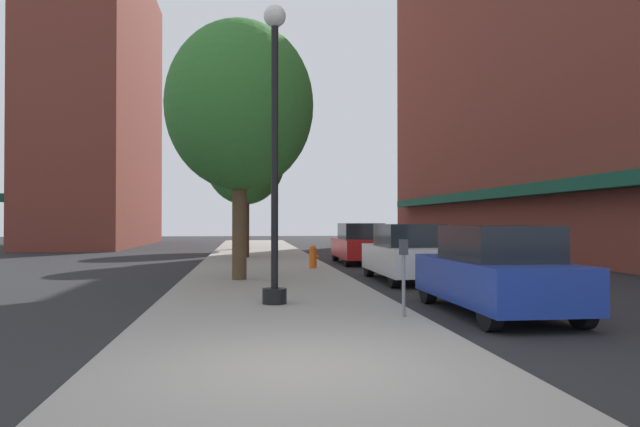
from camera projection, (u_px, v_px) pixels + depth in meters
The scene contains 13 objects.
ground_plane at pixel (357, 262), 24.87m from camera, with size 90.00×90.00×0.00m, color #232326.
sidewalk_slab at pixel (261, 260), 25.37m from camera, with size 4.80×50.00×0.12m, color gray.
building_right_brick at pixel (552, 52), 30.32m from camera, with size 6.80×40.00×20.97m.
building_far_background at pixel (101, 107), 42.02m from camera, with size 6.80×18.00×19.81m.
lamppost at pixel (275, 147), 11.60m from camera, with size 0.48×0.48×5.90m.
fire_hydrant at pixel (313, 256), 20.38m from camera, with size 0.33×0.26×0.79m.
parking_meter_near at pixel (404, 268), 9.99m from camera, with size 0.14×0.09×1.31m.
tree_near at pixel (245, 163), 35.06m from camera, with size 4.27×4.27×7.57m.
tree_mid at pixel (240, 106), 16.42m from camera, with size 4.12×4.12×7.23m.
tree_far at pixel (245, 159), 26.48m from camera, with size 3.65×3.65×6.57m.
car_blue at pixel (496, 271), 10.95m from camera, with size 1.80×4.30×1.66m.
car_white at pixel (407, 253), 17.01m from camera, with size 1.80×4.30×1.66m.
car_red at pixel (360, 244), 24.13m from camera, with size 1.80×4.30×1.66m.
Camera 1 is at (-0.59, -6.52, 1.74)m, focal length 33.08 mm.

